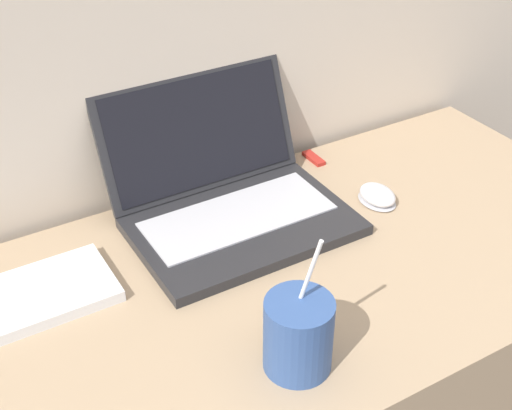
% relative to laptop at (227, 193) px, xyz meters
% --- Properties ---
extents(desk, '(1.20, 0.63, 0.71)m').
position_rel_laptop_xyz_m(desk, '(0.07, -0.19, -0.40)').
color(desk, tan).
rests_on(desk, ground_plane).
extents(laptop, '(0.39, 0.34, 0.23)m').
position_rel_laptop_xyz_m(laptop, '(0.00, 0.00, 0.00)').
color(laptop, '#232326').
rests_on(laptop, desk).
extents(drink_cup, '(0.10, 0.10, 0.22)m').
position_rel_laptop_xyz_m(drink_cup, '(-0.09, -0.37, 0.01)').
color(drink_cup, '#33518C').
rests_on(drink_cup, desk).
extents(computer_mouse, '(0.06, 0.08, 0.03)m').
position_rel_laptop_xyz_m(computer_mouse, '(0.27, -0.11, -0.04)').
color(computer_mouse, '#B2B2B7').
rests_on(computer_mouse, desk).
extents(usb_stick, '(0.02, 0.06, 0.01)m').
position_rel_laptop_xyz_m(usb_stick, '(0.25, 0.09, -0.04)').
color(usb_stick, '#B2261E').
rests_on(usb_stick, desk).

